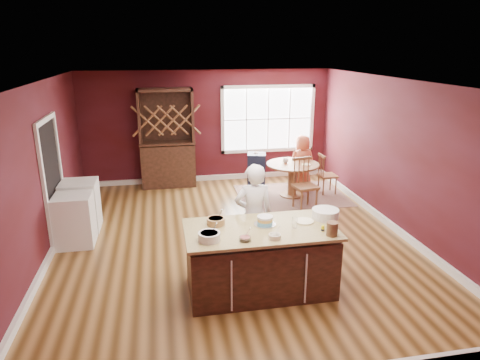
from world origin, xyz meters
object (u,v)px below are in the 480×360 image
object	(u,v)px
layer_cake	(265,221)
chair_east	(328,174)
baker	(254,216)
hutch	(167,139)
seated_woman	(302,163)
washer	(75,220)
dining_table	(292,173)
chair_south	(305,184)
chair_north	(299,166)
high_chair	(256,173)
toddler	(256,159)
kitchen_island	(260,261)
dryer	(81,206)

from	to	relation	value
layer_cake	chair_east	distance (m)	4.30
baker	chair_east	world-z (taller)	baker
hutch	seated_woman	bearing A→B (deg)	-15.45
washer	chair_east	bearing A→B (deg)	18.19
chair_east	dining_table	bearing A→B (deg)	90.22
dining_table	chair_south	xyz separation A→B (m)	(0.02, -0.83, 0.00)
chair_north	high_chair	world-z (taller)	high_chair
dining_table	hutch	xyz separation A→B (m)	(-2.69, 1.26, 0.62)
dining_table	high_chair	distance (m)	0.81
dining_table	baker	world-z (taller)	baker
layer_cake	toddler	xyz separation A→B (m)	(0.76, 3.88, -0.17)
high_chair	washer	bearing A→B (deg)	-138.30
hutch	kitchen_island	bearing A→B (deg)	-77.44
chair_south	high_chair	distance (m)	1.35
kitchen_island	toddler	distance (m)	4.09
layer_cake	chair_south	bearing A→B (deg)	60.54
chair_east	high_chair	distance (m)	1.62
kitchen_island	chair_south	distance (m)	3.24
kitchen_island	layer_cake	xyz separation A→B (m)	(0.08, 0.10, 0.54)
chair_north	chair_east	bearing A→B (deg)	109.87
chair_east	layer_cake	bearing A→B (deg)	145.07
seated_woman	kitchen_island	bearing A→B (deg)	60.53
baker	seated_woman	bearing A→B (deg)	-119.52
baker	chair_south	bearing A→B (deg)	-126.59
baker	washer	bearing A→B (deg)	-23.79
baker	dryer	distance (m)	3.39
dryer	baker	bearing A→B (deg)	-33.78
kitchen_island	dryer	size ratio (longest dim) A/B	2.21
washer	hutch	bearing A→B (deg)	60.75
hutch	chair_south	bearing A→B (deg)	-37.73
chair_east	washer	bearing A→B (deg)	106.75
layer_cake	seated_woman	distance (m)	4.39
seated_woman	hutch	bearing A→B (deg)	-19.21
high_chair	dryer	size ratio (longest dim) A/B	1.08
seated_woman	hutch	distance (m)	3.20
dryer	chair_east	bearing A→B (deg)	11.58
high_chair	hutch	bearing A→B (deg)	165.95
chair_north	seated_woman	size ratio (longest dim) A/B	0.74
layer_cake	high_chair	world-z (taller)	layer_cake
chair_south	chair_north	bearing A→B (deg)	66.27
layer_cake	washer	world-z (taller)	layer_cake
washer	dryer	size ratio (longest dim) A/B	0.96
baker	high_chair	bearing A→B (deg)	-103.60
baker	layer_cake	world-z (taller)	baker
chair_south	toddler	size ratio (longest dim) A/B	4.14
baker	chair_east	xyz separation A→B (m)	(2.37, 2.94, -0.34)
toddler	seated_woman	bearing A→B (deg)	3.71
high_chair	dryer	xyz separation A→B (m)	(-3.58, -1.31, -0.04)
baker	chair_north	size ratio (longest dim) A/B	1.68
chair_north	chair_south	bearing A→B (deg)	62.89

